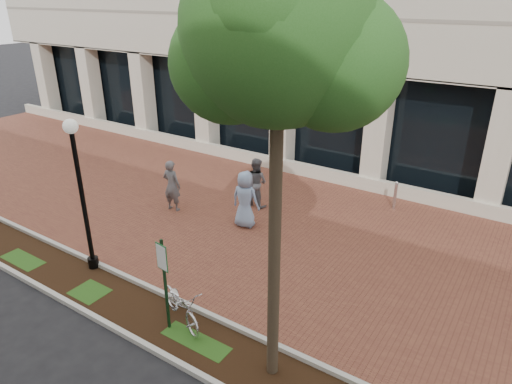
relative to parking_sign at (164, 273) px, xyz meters
The scene contains 13 objects.
ground 5.58m from the parking_sign, 101.88° to the left, with size 120.00×120.00×0.00m, color black.
brick_plaza 5.58m from the parking_sign, 101.88° to the left, with size 40.00×9.00×0.01m, color brown.
planting_strip 1.81m from the parking_sign, behind, with size 40.00×1.50×0.01m, color black.
curb_plaza_side 1.93m from the parking_sign, 144.98° to the left, with size 40.00×0.12×0.12m, color beige.
curb_street_side 1.91m from the parking_sign, 146.98° to the right, with size 40.00×0.12×0.12m, color beige.
parking_sign is the anchor object (origin of this frame).
lamppost 3.57m from the parking_sign, 168.69° to the left, with size 0.36×0.36×4.10m.
street_tree 5.39m from the parking_sign, ahead, with size 3.39×2.82×7.76m.
locked_bicycle 1.04m from the parking_sign, 76.38° to the left, with size 0.61×1.74×0.92m, color silver.
pedestrian_left 6.10m from the parking_sign, 131.88° to the left, with size 0.65×0.42×1.77m, color #5D5D61.
pedestrian_mid 6.67m from the parking_sign, 106.57° to the left, with size 0.84×0.65×1.72m, color slate.
pedestrian_right 5.11m from the parking_sign, 105.15° to the left, with size 0.90×0.59×1.84m, color #86A1C8.
bollard 9.05m from the parking_sign, 75.80° to the left, with size 0.12×0.12×1.02m.
Camera 1 is at (7.15, -10.91, 6.83)m, focal length 32.00 mm.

